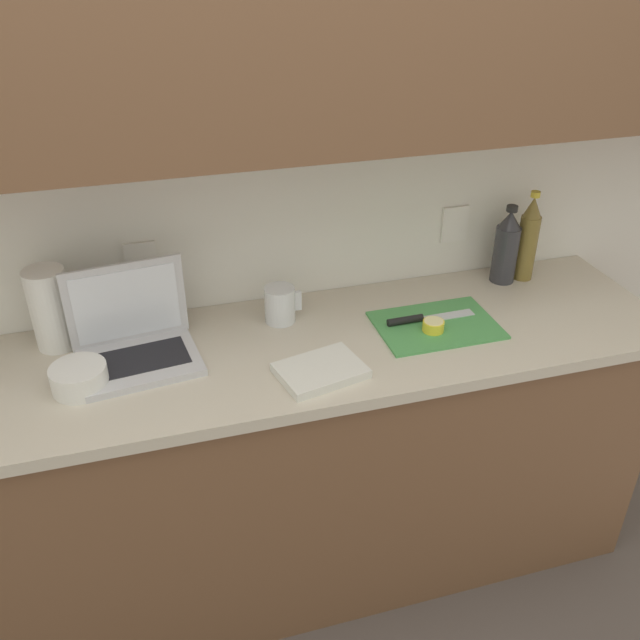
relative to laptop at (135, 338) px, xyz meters
The scene contains 13 objects.
ground_plane 1.01m from the laptop, 12.35° to the right, with size 12.00×12.00×0.00m, color #564C47.
wall_back 0.69m from the laptop, 26.29° to the left, with size 5.20×0.38×2.60m.
counter_unit 0.58m from the laptop, 12.81° to the right, with size 2.47×0.59×0.90m.
laptop is the anchor object (origin of this frame).
cutting_board 0.86m from the laptop, ahead, with size 0.35×0.25×0.01m, color #4C9E51.
knife 0.81m from the laptop, ahead, with size 0.28×0.04×0.02m.
lemon_half_cut 0.84m from the laptop, ahead, with size 0.06×0.06×0.03m.
bottle_green_soda 1.20m from the laptop, ahead, with size 0.08×0.08×0.26m.
bottle_oil_tall 1.27m from the laptop, ahead, with size 0.06×0.06×0.30m.
measuring_cup 0.43m from the laptop, 10.48° to the left, with size 0.11×0.09×0.11m.
bowl_white 0.18m from the laptop, 143.03° to the right, with size 0.14×0.14×0.07m.
paper_towel_roll 0.25m from the laptop, 149.63° to the left, with size 0.11×0.11×0.23m.
dish_towel 0.51m from the laptop, 25.66° to the right, with size 0.22×0.16×0.02m, color silver.
Camera 1 is at (-0.26, -1.56, 1.94)m, focal length 38.00 mm.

